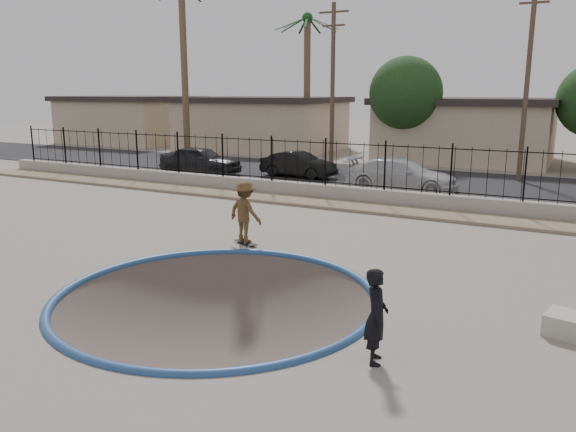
% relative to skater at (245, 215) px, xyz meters
% --- Properties ---
extents(ground, '(120.00, 120.00, 2.20)m').
position_rel_skater_xyz_m(ground, '(1.69, 9.12, -1.98)').
color(ground, slate).
rests_on(ground, ground).
extents(bowl_pit, '(6.84, 6.84, 1.80)m').
position_rel_skater_xyz_m(bowl_pit, '(1.69, -3.88, -0.88)').
color(bowl_pit, '#50433D').
rests_on(bowl_pit, ground).
extents(coping_ring, '(7.04, 7.04, 0.20)m').
position_rel_skater_xyz_m(coping_ring, '(1.69, -3.88, -0.88)').
color(coping_ring, navy).
rests_on(coping_ring, ground).
extents(rock_strip, '(42.00, 1.60, 0.11)m').
position_rel_skater_xyz_m(rock_strip, '(1.69, 6.32, -0.82)').
color(rock_strip, '#947F61').
rests_on(rock_strip, ground).
extents(retaining_wall, '(42.00, 0.45, 0.60)m').
position_rel_skater_xyz_m(retaining_wall, '(1.69, 7.42, -0.58)').
color(retaining_wall, gray).
rests_on(retaining_wall, ground).
extents(fence, '(40.00, 0.04, 1.80)m').
position_rel_skater_xyz_m(fence, '(1.69, 7.42, 0.62)').
color(fence, black).
rests_on(fence, retaining_wall).
extents(street, '(90.00, 8.00, 0.04)m').
position_rel_skater_xyz_m(street, '(1.69, 14.12, -0.86)').
color(street, black).
rests_on(street, ground).
extents(house_west_far, '(10.60, 8.60, 3.90)m').
position_rel_skater_xyz_m(house_west_far, '(-26.31, 23.62, 1.10)').
color(house_west_far, tan).
rests_on(house_west_far, ground).
extents(house_west, '(11.60, 8.60, 3.90)m').
position_rel_skater_xyz_m(house_west, '(-13.31, 23.62, 1.10)').
color(house_west, tan).
rests_on(house_west, ground).
extents(house_center, '(10.60, 8.60, 3.90)m').
position_rel_skater_xyz_m(house_center, '(1.69, 23.62, 1.10)').
color(house_center, tan).
rests_on(house_center, ground).
extents(palm_left, '(2.30, 2.30, 11.30)m').
position_rel_skater_xyz_m(palm_left, '(-15.31, 17.12, 7.08)').
color(palm_left, brown).
rests_on(palm_left, ground).
extents(palm_mid, '(2.30, 2.30, 9.30)m').
position_rel_skater_xyz_m(palm_mid, '(-8.31, 21.12, 5.81)').
color(palm_mid, brown).
rests_on(palm_mid, ground).
extents(utility_pole_left, '(1.70, 0.24, 9.00)m').
position_rel_skater_xyz_m(utility_pole_left, '(-4.31, 16.12, 3.82)').
color(utility_pole_left, '#473323').
rests_on(utility_pole_left, ground).
extents(utility_pole_mid, '(1.70, 0.24, 9.50)m').
position_rel_skater_xyz_m(utility_pole_mid, '(5.69, 16.12, 4.08)').
color(utility_pole_mid, '#473323').
rests_on(utility_pole_mid, ground).
extents(street_tree_left, '(4.32, 4.32, 6.36)m').
position_rel_skater_xyz_m(street_tree_left, '(-1.31, 20.12, 3.31)').
color(street_tree_left, '#473323').
rests_on(street_tree_left, ground).
extents(skater, '(1.25, 0.87, 1.76)m').
position_rel_skater_xyz_m(skater, '(0.00, 0.00, 0.00)').
color(skater, brown).
rests_on(skater, ground).
extents(skateboard, '(0.88, 0.52, 0.07)m').
position_rel_skater_xyz_m(skateboard, '(0.00, 0.00, -0.82)').
color(skateboard, black).
rests_on(skateboard, ground).
extents(videographer, '(0.56, 0.68, 1.60)m').
position_rel_skater_xyz_m(videographer, '(5.69, -5.11, -0.08)').
color(videographer, black).
rests_on(videographer, ground).
extents(car_a, '(4.49, 2.12, 1.49)m').
position_rel_skater_xyz_m(car_a, '(-9.33, 10.52, -0.10)').
color(car_a, black).
rests_on(car_a, street).
extents(car_b, '(3.97, 1.57, 1.29)m').
position_rel_skater_xyz_m(car_b, '(-4.40, 12.12, -0.20)').
color(car_b, black).
rests_on(car_b, street).
extents(car_c, '(4.91, 2.01, 1.42)m').
position_rel_skater_xyz_m(car_c, '(1.45, 10.52, -0.13)').
color(car_c, silver).
rests_on(car_c, street).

